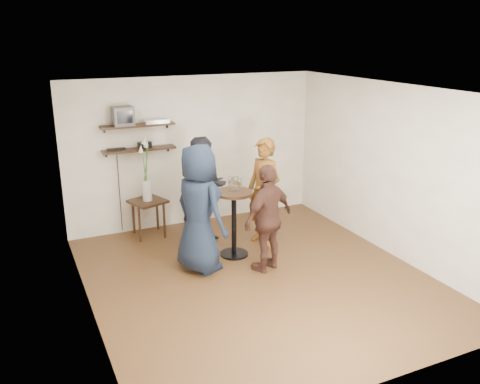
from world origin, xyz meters
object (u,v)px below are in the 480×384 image
(person_plaid, at_px, (264,192))
(person_navy, at_px, (199,209))
(dvd_deck, at_px, (156,121))
(person_brown, at_px, (268,218))
(person_dark, at_px, (204,191))
(radio, at_px, (145,145))
(side_table, at_px, (148,206))
(crt_monitor, at_px, (123,116))
(drinks_table, at_px, (234,215))

(person_plaid, xyz_separation_m, person_navy, (-1.28, -0.49, 0.06))
(dvd_deck, distance_m, person_brown, 2.62)
(person_dark, distance_m, person_brown, 1.37)
(radio, height_order, side_table, radio)
(crt_monitor, relative_size, person_dark, 0.18)
(crt_monitor, bearing_deg, person_brown, -55.49)
(person_plaid, bearing_deg, side_table, -145.35)
(drinks_table, bearing_deg, person_dark, 109.19)
(crt_monitor, distance_m, person_navy, 2.17)
(person_dark, bearing_deg, person_navy, -134.40)
(person_dark, bearing_deg, dvd_deck, 99.49)
(radio, relative_size, person_navy, 0.12)
(drinks_table, height_order, person_plaid, person_plaid)
(crt_monitor, distance_m, person_plaid, 2.55)
(radio, xyz_separation_m, drinks_table, (0.92, -1.53, -0.86))
(crt_monitor, xyz_separation_m, person_dark, (1.02, -0.88, -1.14))
(person_navy, bearing_deg, crt_monitor, -1.47)
(crt_monitor, relative_size, drinks_table, 0.31)
(person_brown, bearing_deg, crt_monitor, -76.34)
(crt_monitor, height_order, side_table, crt_monitor)
(person_brown, bearing_deg, radio, -82.60)
(crt_monitor, xyz_separation_m, side_table, (0.27, -0.20, -1.50))
(drinks_table, relative_size, person_navy, 0.56)
(dvd_deck, relative_size, person_brown, 0.26)
(side_table, xyz_separation_m, person_dark, (0.75, -0.68, 0.36))
(person_dark, bearing_deg, person_brown, -89.17)
(radio, height_order, drinks_table, radio)
(radio, relative_size, side_table, 0.33)
(crt_monitor, bearing_deg, person_plaid, -34.11)
(person_plaid, relative_size, person_navy, 0.93)
(drinks_table, height_order, person_dark, person_dark)
(crt_monitor, height_order, person_brown, crt_monitor)
(person_navy, relative_size, person_brown, 1.18)
(radio, xyz_separation_m, person_dark, (0.70, -0.88, -0.64))
(dvd_deck, bearing_deg, person_plaid, -43.51)
(dvd_deck, bearing_deg, person_navy, -87.85)
(drinks_table, bearing_deg, person_plaid, 21.74)
(person_navy, bearing_deg, drinks_table, -90.00)
(dvd_deck, distance_m, person_plaid, 2.12)
(dvd_deck, distance_m, person_navy, 2.02)
(drinks_table, distance_m, person_plaid, 0.71)
(dvd_deck, xyz_separation_m, radio, (-0.21, 0.00, -0.38))
(person_plaid, height_order, person_dark, person_dark)
(side_table, height_order, person_dark, person_dark)
(dvd_deck, bearing_deg, side_table, -142.87)
(person_plaid, bearing_deg, drinks_table, -90.00)
(side_table, xyz_separation_m, drinks_table, (0.98, -1.33, 0.14))
(dvd_deck, xyz_separation_m, side_table, (-0.27, -0.20, -1.38))
(radio, relative_size, drinks_table, 0.21)
(dvd_deck, xyz_separation_m, person_plaid, (1.34, -1.28, -1.03))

